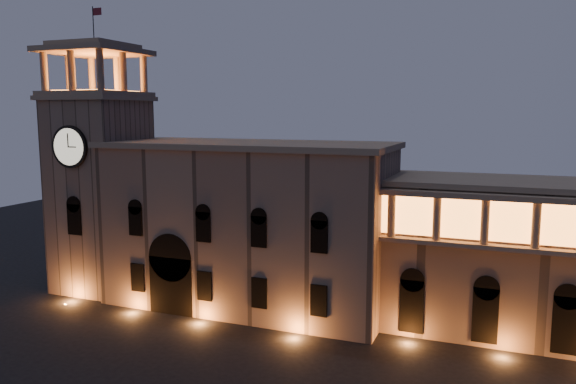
% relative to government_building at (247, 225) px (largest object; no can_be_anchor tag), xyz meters
% --- Properties ---
extents(government_building, '(30.80, 12.80, 17.60)m').
position_rel_government_building_xyz_m(government_building, '(0.00, 0.00, 0.00)').
color(government_building, '#856C57').
rests_on(government_building, ground).
extents(clock_tower, '(9.80, 9.80, 32.40)m').
position_rel_government_building_xyz_m(clock_tower, '(-18.42, -0.95, 3.73)').
color(clock_tower, '#856C57').
rests_on(clock_tower, ground).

